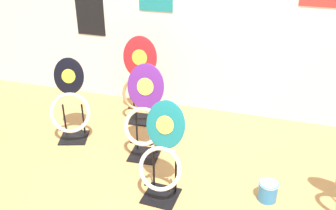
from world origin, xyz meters
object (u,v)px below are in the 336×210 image
Objects in this scene: toilet_seat_display_crimson_swirl at (139,80)px; toilet_seat_display_jazz_black at (70,105)px; toilet_seat_display_purple_note at (144,116)px; paint_can at (268,190)px; toilet_seat_display_teal_sax at (162,156)px.

toilet_seat_display_jazz_black is at bearing -132.20° from toilet_seat_display_crimson_swirl.
toilet_seat_display_crimson_swirl is at bearing 47.80° from toilet_seat_display_jazz_black.
toilet_seat_display_crimson_swirl is 0.72m from toilet_seat_display_purple_note.
toilet_seat_display_crimson_swirl reaches higher than paint_can.
toilet_seat_display_crimson_swirl reaches higher than toilet_seat_display_purple_note.
toilet_seat_display_teal_sax reaches higher than paint_can.
toilet_seat_display_crimson_swirl reaches higher than toilet_seat_display_jazz_black.
toilet_seat_display_crimson_swirl is at bearing 118.66° from toilet_seat_display_teal_sax.
toilet_seat_display_jazz_black is (-0.82, 0.07, -0.05)m from toilet_seat_display_purple_note.
toilet_seat_display_teal_sax is 0.91× the size of toilet_seat_display_purple_note.
toilet_seat_display_purple_note is 1.27m from paint_can.
toilet_seat_display_jazz_black is at bearing 169.21° from paint_can.
toilet_seat_display_teal_sax is 1.30m from toilet_seat_display_jazz_black.
toilet_seat_display_crimson_swirl is at bearing 114.25° from toilet_seat_display_purple_note.
toilet_seat_display_teal_sax is 0.92m from paint_can.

